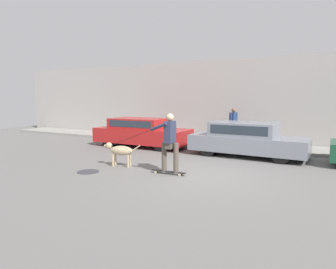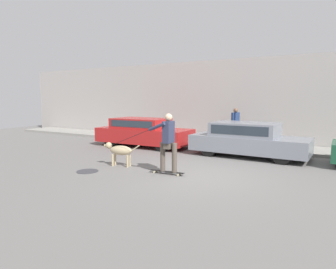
{
  "view_description": "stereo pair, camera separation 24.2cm",
  "coord_description": "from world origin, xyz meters",
  "px_view_note": "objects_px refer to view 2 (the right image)",
  "views": [
    {
      "loc": [
        3.32,
        -7.84,
        2.22
      ],
      "look_at": [
        -1.77,
        1.27,
        0.95
      ],
      "focal_mm": 32.0,
      "sensor_mm": 36.0,
      "label": 1
    },
    {
      "loc": [
        3.53,
        -7.72,
        2.22
      ],
      "look_at": [
        -1.77,
        1.27,
        0.95
      ],
      "focal_mm": 32.0,
      "sensor_mm": 36.0,
      "label": 2
    }
  ],
  "objects_px": {
    "dog": "(120,151)",
    "pedestrian_with_bag": "(235,124)",
    "parked_car_1": "(248,140)",
    "skateboarder": "(168,140)",
    "parked_car_0": "(143,132)"
  },
  "relations": [
    {
      "from": "dog",
      "to": "pedestrian_with_bag",
      "type": "distance_m",
      "value": 6.34
    },
    {
      "from": "parked_car_1",
      "to": "skateboarder",
      "type": "bearing_deg",
      "value": -106.76
    },
    {
      "from": "dog",
      "to": "pedestrian_with_bag",
      "type": "bearing_deg",
      "value": -119.36
    },
    {
      "from": "parked_car_0",
      "to": "parked_car_1",
      "type": "bearing_deg",
      "value": -1.67
    },
    {
      "from": "parked_car_0",
      "to": "pedestrian_with_bag",
      "type": "xyz_separation_m",
      "value": [
        3.63,
        2.28,
        0.38
      ]
    },
    {
      "from": "dog",
      "to": "skateboarder",
      "type": "distance_m",
      "value": 1.98
    },
    {
      "from": "skateboarder",
      "to": "parked_car_0",
      "type": "bearing_deg",
      "value": -51.18
    },
    {
      "from": "dog",
      "to": "pedestrian_with_bag",
      "type": "height_order",
      "value": "pedestrian_with_bag"
    },
    {
      "from": "parked_car_0",
      "to": "parked_car_1",
      "type": "distance_m",
      "value": 4.86
    },
    {
      "from": "pedestrian_with_bag",
      "to": "dog",
      "type": "bearing_deg",
      "value": -99.12
    },
    {
      "from": "parked_car_1",
      "to": "dog",
      "type": "distance_m",
      "value": 4.9
    },
    {
      "from": "parked_car_1",
      "to": "parked_car_0",
      "type": "bearing_deg",
      "value": -178.82
    },
    {
      "from": "dog",
      "to": "skateboarder",
      "type": "relative_size",
      "value": 0.45
    },
    {
      "from": "parked_car_0",
      "to": "dog",
      "type": "xyz_separation_m",
      "value": [
        1.7,
        -3.74,
        -0.13
      ]
    },
    {
      "from": "pedestrian_with_bag",
      "to": "skateboarder",
      "type": "bearing_deg",
      "value": -81.48
    }
  ]
}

